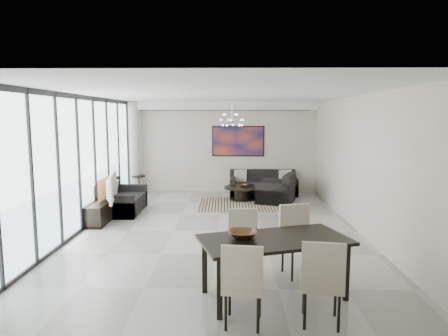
{
  "coord_description": "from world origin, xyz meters",
  "views": [
    {
      "loc": [
        0.28,
        -8.31,
        2.46
      ],
      "look_at": [
        0.11,
        0.91,
        1.25
      ],
      "focal_mm": 32.0,
      "sensor_mm": 36.0,
      "label": 1
    }
  ],
  "objects_px": {
    "sofa_main": "(263,186)",
    "dining_table": "(274,244)",
    "television": "(108,188)",
    "coffee_table": "(243,192)",
    "tv_console": "(102,211)"
  },
  "relations": [
    {
      "from": "sofa_main",
      "to": "tv_console",
      "type": "xyz_separation_m",
      "value": [
        -4.04,
        -3.26,
        -0.02
      ]
    },
    {
      "from": "coffee_table",
      "to": "tv_console",
      "type": "height_order",
      "value": "tv_console"
    },
    {
      "from": "tv_console",
      "to": "dining_table",
      "type": "relative_size",
      "value": 0.69
    },
    {
      "from": "television",
      "to": "dining_table",
      "type": "xyz_separation_m",
      "value": [
        3.47,
        -3.9,
        -0.05
      ]
    },
    {
      "from": "sofa_main",
      "to": "television",
      "type": "xyz_separation_m",
      "value": [
        -3.88,
        -3.27,
        0.54
      ]
    },
    {
      "from": "television",
      "to": "dining_table",
      "type": "bearing_deg",
      "value": -148.61
    },
    {
      "from": "sofa_main",
      "to": "tv_console",
      "type": "relative_size",
      "value": 1.38
    },
    {
      "from": "sofa_main",
      "to": "tv_console",
      "type": "bearing_deg",
      "value": -141.11
    },
    {
      "from": "coffee_table",
      "to": "dining_table",
      "type": "height_order",
      "value": "dining_table"
    },
    {
      "from": "television",
      "to": "dining_table",
      "type": "distance_m",
      "value": 5.22
    },
    {
      "from": "television",
      "to": "sofa_main",
      "type": "bearing_deg",
      "value": -60.17
    },
    {
      "from": "sofa_main",
      "to": "television",
      "type": "distance_m",
      "value": 5.1
    },
    {
      "from": "sofa_main",
      "to": "dining_table",
      "type": "xyz_separation_m",
      "value": [
        -0.41,
        -7.17,
        0.48
      ]
    },
    {
      "from": "sofa_main",
      "to": "dining_table",
      "type": "height_order",
      "value": "dining_table"
    },
    {
      "from": "coffee_table",
      "to": "sofa_main",
      "type": "bearing_deg",
      "value": 50.93
    }
  ]
}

